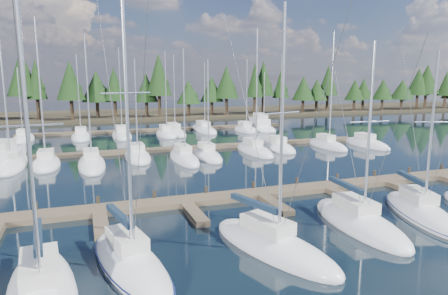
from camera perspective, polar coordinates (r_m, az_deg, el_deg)
name	(u,v)px	position (r m, az deg, el deg)	size (l,w,h in m)	color
ground	(212,165)	(42.57, -1.78, -2.53)	(260.00, 260.00, 0.00)	black
far_shore	(137,115)	(100.78, -12.33, 4.62)	(220.00, 30.00, 0.60)	#312A1B
main_dock	(262,196)	(31.10, 5.42, -6.88)	(44.00, 6.13, 0.90)	brown
back_docks	(172,138)	(61.18, -7.41, 1.39)	(50.00, 21.80, 0.40)	brown
front_sailboat_0	(42,295)	(19.21, -24.57, -18.58)	(3.72, 10.17, 13.47)	silver
front_sailboat_1	(130,262)	(20.74, -13.26, -15.65)	(4.43, 9.20, 15.45)	silver
front_sailboat_2	(272,245)	(22.23, 6.92, -13.70)	(5.30, 9.54, 13.53)	silver
front_sailboat_3	(359,222)	(26.72, 18.66, -10.06)	(3.51, 9.37, 12.05)	silver
front_sailboat_4	(420,212)	(30.19, 26.23, -8.27)	(5.30, 9.48, 11.63)	silver
back_sailboat_rows	(180,142)	(56.62, -6.35, 0.79)	(47.62, 33.87, 15.88)	silver
motor_yacht_left	(5,162)	(47.68, -28.82, -1.80)	(5.30, 9.75, 4.64)	silver
motor_yacht_right	(259,126)	(72.45, 5.09, 3.01)	(4.42, 9.97, 4.82)	silver
tree_line	(131,86)	(90.40, -13.16, 8.54)	(184.77, 11.98, 14.30)	black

